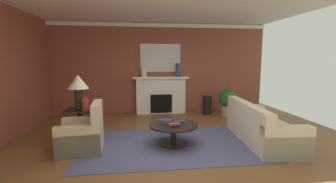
# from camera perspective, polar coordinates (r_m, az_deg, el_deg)

# --- Properties ---
(ground_plane) EXTENTS (8.72, 8.72, 0.00)m
(ground_plane) POSITION_cam_1_polar(r_m,az_deg,el_deg) (4.74, 0.23, -14.00)
(ground_plane) COLOR brown
(wall_fireplace) EXTENTS (7.31, 0.12, 2.95)m
(wall_fireplace) POSITION_cam_1_polar(r_m,az_deg,el_deg) (7.65, -2.89, 5.71)
(wall_fireplace) COLOR brown
(wall_fireplace) RESTS_ON ground_plane
(crown_moulding) EXTENTS (7.31, 0.08, 0.12)m
(crown_moulding) POSITION_cam_1_polar(r_m,az_deg,el_deg) (7.64, -2.92, 16.18)
(crown_moulding) COLOR white
(area_rug) EXTENTS (3.74, 2.21, 0.01)m
(area_rug) POSITION_cam_1_polar(r_m,az_deg,el_deg) (4.92, 1.33, -13.07)
(area_rug) COLOR #4C517A
(area_rug) RESTS_ON ground_plane
(fireplace) EXTENTS (1.80, 0.35, 1.22)m
(fireplace) POSITION_cam_1_polar(r_m,az_deg,el_deg) (7.54, -1.79, -1.16)
(fireplace) COLOR white
(fireplace) RESTS_ON ground_plane
(mantel_mirror) EXTENTS (1.31, 0.04, 0.90)m
(mantel_mirror) POSITION_cam_1_polar(r_m,az_deg,el_deg) (7.57, -1.92, 8.34)
(mantel_mirror) COLOR silver
(sofa) EXTENTS (1.06, 2.16, 0.85)m
(sofa) POSITION_cam_1_polar(r_m,az_deg,el_deg) (5.42, 21.94, -8.43)
(sofa) COLOR beige
(sofa) RESTS_ON ground_plane
(armchair_near_window) EXTENTS (0.87, 0.87, 0.95)m
(armchair_near_window) POSITION_cam_1_polar(r_m,az_deg,el_deg) (4.82, -20.35, -10.24)
(armchair_near_window) COLOR #C1B293
(armchair_near_window) RESTS_ON ground_plane
(coffee_table) EXTENTS (1.00, 1.00, 0.45)m
(coffee_table) POSITION_cam_1_polar(r_m,az_deg,el_deg) (4.81, 1.35, -9.41)
(coffee_table) COLOR black
(coffee_table) RESTS_ON ground_plane
(side_table) EXTENTS (0.56, 0.56, 0.70)m
(side_table) POSITION_cam_1_polar(r_m,az_deg,el_deg) (5.43, -20.99, -7.21)
(side_table) COLOR black
(side_table) RESTS_ON ground_plane
(table_lamp) EXTENTS (0.44, 0.44, 0.75)m
(table_lamp) POSITION_cam_1_polar(r_m,az_deg,el_deg) (5.29, -21.43, 1.46)
(table_lamp) COLOR black
(table_lamp) RESTS_ON side_table
(vase_mantel_right) EXTENTS (0.13, 0.13, 0.43)m
(vase_mantel_right) POSITION_cam_1_polar(r_m,az_deg,el_deg) (7.48, 2.44, 5.39)
(vase_mantel_right) COLOR navy
(vase_mantel_right) RESTS_ON fireplace
(vase_mantel_left) EXTENTS (0.19, 0.19, 0.28)m
(vase_mantel_left) POSITION_cam_1_polar(r_m,az_deg,el_deg) (7.38, -6.05, 4.72)
(vase_mantel_left) COLOR beige
(vase_mantel_left) RESTS_ON fireplace
(vase_tall_corner) EXTENTS (0.30, 0.30, 0.59)m
(vase_tall_corner) POSITION_cam_1_polar(r_m,az_deg,el_deg) (7.58, 9.69, -3.38)
(vase_tall_corner) COLOR black
(vase_tall_corner) RESTS_ON ground_plane
(vase_on_side_table) EXTENTS (0.14, 0.14, 0.27)m
(vase_on_side_table) POSITION_cam_1_polar(r_m,az_deg,el_deg) (5.19, -19.93, -2.95)
(vase_on_side_table) COLOR #9E3328
(vase_on_side_table) RESTS_ON side_table
(book_red_cover) EXTENTS (0.24, 0.17, 0.04)m
(book_red_cover) POSITION_cam_1_polar(r_m,az_deg,el_deg) (4.91, 2.97, -7.44)
(book_red_cover) COLOR navy
(book_red_cover) RESTS_ON coffee_table
(book_art_folio) EXTENTS (0.25, 0.19, 0.03)m
(book_art_folio) POSITION_cam_1_polar(r_m,az_deg,el_deg) (4.59, 1.40, -8.03)
(book_art_folio) COLOR maroon
(book_art_folio) RESTS_ON coffee_table
(book_small_novel) EXTENTS (0.29, 0.22, 0.04)m
(book_small_novel) POSITION_cam_1_polar(r_m,az_deg,el_deg) (4.68, -0.53, -7.27)
(book_small_novel) COLOR navy
(book_small_novel) RESTS_ON coffee_table
(potted_plant) EXTENTS (0.56, 0.56, 0.83)m
(potted_plant) POSITION_cam_1_polar(r_m,az_deg,el_deg) (7.53, 14.62, -2.09)
(potted_plant) COLOR #BCB29E
(potted_plant) RESTS_ON ground_plane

